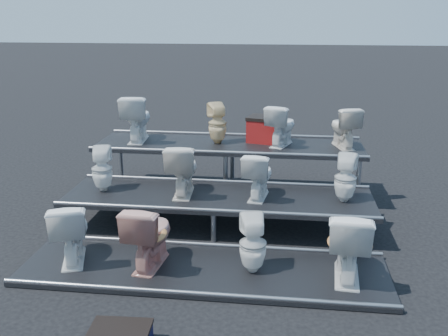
# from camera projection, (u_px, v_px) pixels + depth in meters

# --- Properties ---
(ground) EXTENTS (80.00, 80.00, 0.00)m
(ground) POSITION_uv_depth(u_px,v_px,m) (218.00, 226.00, 6.98)
(ground) COLOR black
(ground) RESTS_ON ground
(tier_front) EXTENTS (4.20, 1.20, 0.06)m
(tier_front) POSITION_uv_depth(u_px,v_px,m) (203.00, 270.00, 5.74)
(tier_front) COLOR black
(tier_front) RESTS_ON ground
(tier_mid) EXTENTS (4.20, 1.20, 0.46)m
(tier_mid) POSITION_uv_depth(u_px,v_px,m) (218.00, 211.00, 6.91)
(tier_mid) COLOR black
(tier_mid) RESTS_ON ground
(tier_back) EXTENTS (4.20, 1.20, 0.86)m
(tier_back) POSITION_uv_depth(u_px,v_px,m) (229.00, 169.00, 8.08)
(tier_back) COLOR black
(tier_back) RESTS_ON ground
(toilet_0) EXTENTS (0.63, 0.83, 0.75)m
(toilet_0) POSITION_uv_depth(u_px,v_px,m) (70.00, 231.00, 5.80)
(toilet_0) COLOR white
(toilet_0) RESTS_ON tier_front
(toilet_1) EXTENTS (0.51, 0.80, 0.77)m
(toilet_1) POSITION_uv_depth(u_px,v_px,m) (149.00, 234.00, 5.69)
(toilet_1) COLOR tan
(toilet_1) RESTS_ON tier_front
(toilet_2) EXTENTS (0.36, 0.36, 0.67)m
(toilet_2) POSITION_uv_depth(u_px,v_px,m) (253.00, 244.00, 5.56)
(toilet_2) COLOR white
(toilet_2) RESTS_ON tier_front
(toilet_3) EXTENTS (0.52, 0.83, 0.81)m
(toilet_3) POSITION_uv_depth(u_px,v_px,m) (348.00, 243.00, 5.42)
(toilet_3) COLOR white
(toilet_3) RESTS_ON tier_front
(toilet_4) EXTENTS (0.34, 0.34, 0.63)m
(toilet_4) POSITION_uv_depth(u_px,v_px,m) (102.00, 169.00, 6.94)
(toilet_4) COLOR white
(toilet_4) RESTS_ON tier_mid
(toilet_5) EXTENTS (0.44, 0.73, 0.73)m
(toilet_5) POSITION_uv_depth(u_px,v_px,m) (182.00, 169.00, 6.79)
(toilet_5) COLOR silver
(toilet_5) RESTS_ON tier_mid
(toilet_6) EXTENTS (0.44, 0.67, 0.64)m
(toilet_6) POSITION_uv_depth(u_px,v_px,m) (258.00, 175.00, 6.68)
(toilet_6) COLOR white
(toilet_6) RESTS_ON tier_mid
(toilet_7) EXTENTS (0.35, 0.35, 0.64)m
(toilet_7) POSITION_uv_depth(u_px,v_px,m) (346.00, 178.00, 6.55)
(toilet_7) COLOR white
(toilet_7) RESTS_ON tier_mid
(toilet_8) EXTENTS (0.48, 0.77, 0.75)m
(toilet_8) POSITION_uv_depth(u_px,v_px,m) (137.00, 118.00, 8.02)
(toilet_8) COLOR white
(toilet_8) RESTS_ON tier_back
(toilet_9) EXTENTS (0.39, 0.39, 0.64)m
(toilet_9) POSITION_uv_depth(u_px,v_px,m) (218.00, 123.00, 7.88)
(toilet_9) COLOR beige
(toilet_9) RESTS_ON tier_back
(toilet_10) EXTENTS (0.56, 0.72, 0.64)m
(toilet_10) POSITION_uv_depth(u_px,v_px,m) (281.00, 125.00, 7.76)
(toilet_10) COLOR white
(toilet_10) RESTS_ON tier_back
(toilet_11) EXTENTS (0.51, 0.70, 0.64)m
(toilet_11) POSITION_uv_depth(u_px,v_px,m) (344.00, 127.00, 7.65)
(toilet_11) COLOR silver
(toilet_11) RESTS_ON tier_back
(red_crate) EXTENTS (0.58, 0.51, 0.36)m
(red_crate) POSITION_uv_depth(u_px,v_px,m) (265.00, 131.00, 8.01)
(red_crate) COLOR maroon
(red_crate) RESTS_ON tier_back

